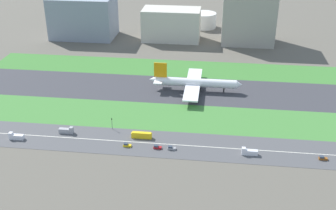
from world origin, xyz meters
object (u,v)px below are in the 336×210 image
object	(u,v)px
truck_2	(249,152)
office_tower	(249,14)
hangar_building	(171,25)
car_4	(323,158)
truck_1	(67,131)
car_1	(157,147)
car_3	(127,145)
traffic_light	(112,123)
car_0	(171,148)
fuel_tank_west	(203,20)
truck_0	(16,137)
airliner	(194,83)
fuel_tank_centre	(238,23)
bus_0	(142,135)
terminal_building	(83,17)

from	to	relation	value
truck_2	office_tower	distance (m)	193.74
truck_2	hangar_building	size ratio (longest dim) A/B	0.16
car_4	truck_1	xyz separation A→B (m)	(-141.74, 10.00, 0.75)
car_1	hangar_building	bearing A→B (deg)	-85.66
car_3	traffic_light	size ratio (longest dim) A/B	0.61
car_0	truck_2	size ratio (longest dim) A/B	0.52
fuel_tank_west	car_1	bearing A→B (deg)	-93.27
truck_0	truck_2	distance (m)	129.87
car_4	fuel_tank_west	distance (m)	248.30
airliner	office_tower	distance (m)	123.13
truck_1	truck_2	bearing A→B (deg)	-5.50
truck_1	fuel_tank_centre	xyz separation A→B (m)	(103.22, 227.00, 4.51)
airliner	bus_0	size ratio (longest dim) A/B	5.60
terminal_building	fuel_tank_centre	xyz separation A→B (m)	(148.07, 45.00, -13.12)
hangar_building	fuel_tank_west	distance (m)	53.55
car_3	bus_0	xyz separation A→B (m)	(6.43, 10.00, 0.90)
car_1	fuel_tank_centre	distance (m)	242.02
truck_1	terminal_building	bearing A→B (deg)	103.84
car_3	fuel_tank_west	distance (m)	239.03
car_3	car_4	world-z (taller)	same
truck_2	terminal_building	world-z (taller)	terminal_building
car_4	traffic_light	xyz separation A→B (m)	(-116.73, 17.99, 3.37)
airliner	fuel_tank_west	size ratio (longest dim) A/B	2.50
car_3	truck_0	xyz separation A→B (m)	(-63.74, -0.00, 0.75)
airliner	car_1	distance (m)	79.48
car_1	fuel_tank_centre	xyz separation A→B (m)	(48.78, 237.00, 5.26)
traffic_light	car_3	bearing A→B (deg)	-54.93
truck_1	hangar_building	world-z (taller)	hangar_building
car_0	hangar_building	size ratio (longest dim) A/B	0.08
car_4	truck_1	bearing A→B (deg)	-4.04
truck_0	fuel_tank_west	size ratio (longest dim) A/B	0.32
car_0	hangar_building	bearing A→B (deg)	-83.37
car_3	fuel_tank_west	xyz separation A→B (m)	(30.35, 237.00, 6.60)
truck_0	terminal_building	distance (m)	193.72
truck_2	terminal_building	xyz separation A→B (m)	(-148.63, 192.00, 17.63)
truck_1	truck_2	size ratio (longest dim) A/B	1.00
truck_1	traffic_light	size ratio (longest dim) A/B	1.17
airliner	truck_1	size ratio (longest dim) A/B	7.74
traffic_light	fuel_tank_west	size ratio (longest dim) A/B	0.28
office_tower	airliner	bearing A→B (deg)	-110.12
car_0	terminal_building	distance (m)	220.59
car_3	car_0	distance (m)	24.55
car_1	truck_0	xyz separation A→B (m)	(-80.54, -0.00, 0.75)
car_3	bus_0	bearing A→B (deg)	-122.73
car_1	hangar_building	distance (m)	193.04
truck_1	terminal_building	xyz separation A→B (m)	(-44.85, 182.00, 17.63)
car_4	hangar_building	distance (m)	217.79
car_3	car_1	world-z (taller)	same
truck_1	traffic_light	world-z (taller)	traffic_light
car_1	terminal_building	bearing A→B (deg)	-62.65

